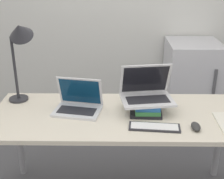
{
  "coord_description": "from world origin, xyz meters",
  "views": [
    {
      "loc": [
        -0.02,
        -1.53,
        1.68
      ],
      "look_at": [
        -0.05,
        0.34,
        0.89
      ],
      "focal_mm": 50.0,
      "sensor_mm": 36.0,
      "label": 1
    }
  ],
  "objects_px": {
    "laptop_left": "(78,104)",
    "mouse": "(196,126)",
    "mini_fridge": "(190,85)",
    "wireless_keyboard": "(154,127)",
    "laptop_on_books": "(146,93)",
    "desk_lamp": "(19,40)",
    "book_stack": "(146,106)"
  },
  "relations": [
    {
      "from": "book_stack",
      "to": "mouse",
      "type": "relative_size",
      "value": 2.63
    },
    {
      "from": "desk_lamp",
      "to": "mini_fridge",
      "type": "distance_m",
      "value": 1.86
    },
    {
      "from": "desk_lamp",
      "to": "mini_fridge",
      "type": "relative_size",
      "value": 0.67
    },
    {
      "from": "book_stack",
      "to": "mini_fridge",
      "type": "height_order",
      "value": "mini_fridge"
    },
    {
      "from": "laptop_left",
      "to": "book_stack",
      "type": "bearing_deg",
      "value": -0.17
    },
    {
      "from": "desk_lamp",
      "to": "mouse",
      "type": "bearing_deg",
      "value": -18.42
    },
    {
      "from": "mini_fridge",
      "to": "wireless_keyboard",
      "type": "bearing_deg",
      "value": -111.97
    },
    {
      "from": "book_stack",
      "to": "laptop_on_books",
      "type": "relative_size",
      "value": 0.72
    },
    {
      "from": "laptop_left",
      "to": "wireless_keyboard",
      "type": "xyz_separation_m",
      "value": [
        0.5,
        -0.24,
        -0.04
      ]
    },
    {
      "from": "wireless_keyboard",
      "to": "mini_fridge",
      "type": "height_order",
      "value": "mini_fridge"
    },
    {
      "from": "laptop_left",
      "to": "desk_lamp",
      "type": "bearing_deg",
      "value": 161.24
    },
    {
      "from": "wireless_keyboard",
      "to": "desk_lamp",
      "type": "bearing_deg",
      "value": 157.47
    },
    {
      "from": "book_stack",
      "to": "desk_lamp",
      "type": "height_order",
      "value": "desk_lamp"
    },
    {
      "from": "wireless_keyboard",
      "to": "mini_fridge",
      "type": "xyz_separation_m",
      "value": [
        0.54,
        1.33,
        -0.26
      ]
    },
    {
      "from": "laptop_left",
      "to": "mouse",
      "type": "height_order",
      "value": "laptop_left"
    },
    {
      "from": "wireless_keyboard",
      "to": "mini_fridge",
      "type": "distance_m",
      "value": 1.46
    },
    {
      "from": "book_stack",
      "to": "laptop_on_books",
      "type": "bearing_deg",
      "value": 98.74
    },
    {
      "from": "laptop_left",
      "to": "mini_fridge",
      "type": "height_order",
      "value": "laptop_left"
    },
    {
      "from": "laptop_left",
      "to": "desk_lamp",
      "type": "height_order",
      "value": "desk_lamp"
    },
    {
      "from": "desk_lamp",
      "to": "mini_fridge",
      "type": "height_order",
      "value": "desk_lamp"
    },
    {
      "from": "book_stack",
      "to": "laptop_on_books",
      "type": "height_order",
      "value": "laptop_on_books"
    },
    {
      "from": "laptop_on_books",
      "to": "mouse",
      "type": "bearing_deg",
      "value": -42.01
    },
    {
      "from": "wireless_keyboard",
      "to": "desk_lamp",
      "type": "relative_size",
      "value": 0.53
    },
    {
      "from": "laptop_left",
      "to": "desk_lamp",
      "type": "relative_size",
      "value": 0.57
    },
    {
      "from": "laptop_on_books",
      "to": "wireless_keyboard",
      "type": "distance_m",
      "value": 0.28
    },
    {
      "from": "laptop_on_books",
      "to": "wireless_keyboard",
      "type": "height_order",
      "value": "laptop_on_books"
    },
    {
      "from": "laptop_left",
      "to": "laptop_on_books",
      "type": "distance_m",
      "value": 0.47
    },
    {
      "from": "laptop_on_books",
      "to": "desk_lamp",
      "type": "relative_size",
      "value": 0.61
    },
    {
      "from": "desk_lamp",
      "to": "wireless_keyboard",
      "type": "bearing_deg",
      "value": -22.53
    },
    {
      "from": "wireless_keyboard",
      "to": "mouse",
      "type": "xyz_separation_m",
      "value": [
        0.25,
        -0.01,
        0.01
      ]
    },
    {
      "from": "laptop_left",
      "to": "laptop_on_books",
      "type": "xyz_separation_m",
      "value": [
        0.46,
        0.01,
        0.08
      ]
    },
    {
      "from": "mouse",
      "to": "mini_fridge",
      "type": "relative_size",
      "value": 0.11
    }
  ]
}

